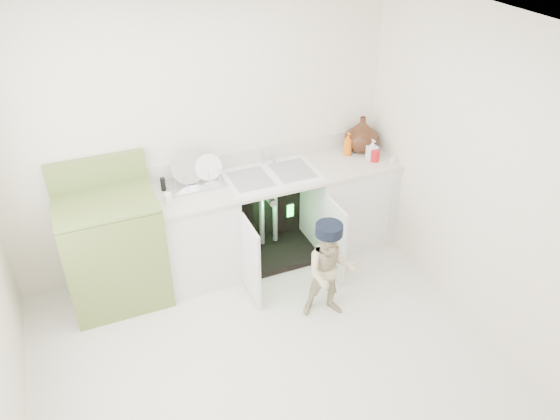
% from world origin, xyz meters
% --- Properties ---
extents(ground, '(3.50, 3.50, 0.00)m').
position_xyz_m(ground, '(0.00, 0.00, 0.00)').
color(ground, beige).
rests_on(ground, ground).
extents(room_shell, '(6.00, 5.50, 1.26)m').
position_xyz_m(room_shell, '(0.00, 0.00, 1.25)').
color(room_shell, silver).
rests_on(room_shell, ground).
extents(counter_run, '(2.44, 1.02, 1.24)m').
position_xyz_m(counter_run, '(0.59, 1.21, 0.48)').
color(counter_run, white).
rests_on(counter_run, ground).
extents(avocado_stove, '(0.80, 0.65, 1.25)m').
position_xyz_m(avocado_stove, '(-0.91, 1.18, 0.51)').
color(avocado_stove, olive).
rests_on(avocado_stove, ground).
extents(repair_worker, '(0.51, 0.82, 0.90)m').
position_xyz_m(repair_worker, '(0.68, 0.27, 0.46)').
color(repair_worker, beige).
rests_on(repair_worker, ground).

